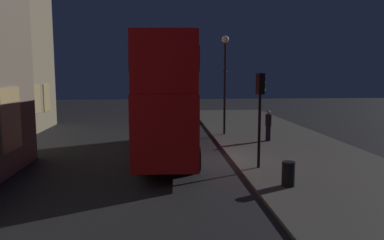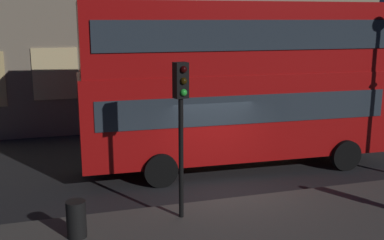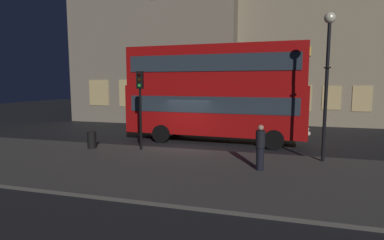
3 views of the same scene
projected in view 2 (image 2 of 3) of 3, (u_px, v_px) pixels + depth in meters
name	position (u px, v px, depth m)	size (l,w,h in m)	color
ground_plane	(223.00, 192.00, 13.68)	(80.00, 80.00, 0.00)	#232326
double_decker_bus	(237.00, 78.00, 15.30)	(10.45, 3.02, 5.51)	#B20F0F
traffic_light_near_kerb	(181.00, 108.00, 11.05)	(0.36, 0.39, 3.88)	black
litter_bin	(76.00, 219.00, 10.50)	(0.45, 0.45, 0.86)	black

